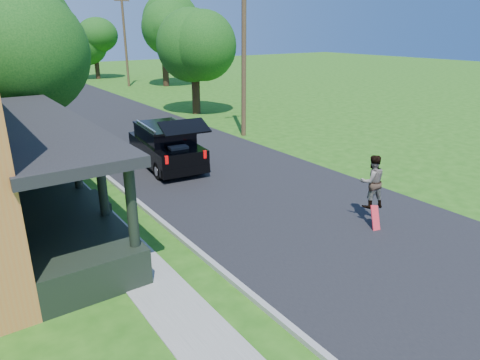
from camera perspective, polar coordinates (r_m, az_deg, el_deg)
ground at (r=12.65m, az=14.56°, el=-7.34°), size 140.00×140.00×0.00m
street at (r=29.08m, az=-16.65°, el=7.74°), size 8.00×120.00×0.02m
curb at (r=28.12m, az=-24.49°, el=6.40°), size 0.15×120.00×0.12m
sidewalk at (r=27.90m, az=-27.59°, el=5.84°), size 1.30×120.00×0.03m
black_suv at (r=18.38m, az=-9.84°, el=4.51°), size 2.41×5.19×2.34m
skateboarder at (r=13.31m, az=17.17°, el=-0.18°), size 0.96×0.87×1.63m
skateboard at (r=13.25m, az=17.62°, el=-5.28°), size 0.49×0.52×0.82m
tree_left_mid at (r=21.32m, az=-29.35°, el=16.27°), size 6.60×6.71×8.30m
tree_right_near at (r=29.56m, az=-6.21°, el=17.42°), size 5.49×5.09×6.84m
tree_right_mid at (r=44.75m, az=-10.35°, el=20.33°), size 6.95×7.16×9.39m
tree_right_far at (r=53.22m, az=-18.96°, el=17.53°), size 5.47×5.24×7.20m
utility_pole_near at (r=23.05m, az=0.52°, el=17.79°), size 1.57×0.26×9.42m
utility_pole_far at (r=45.28m, az=-15.07°, el=17.54°), size 1.48×0.24×8.58m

